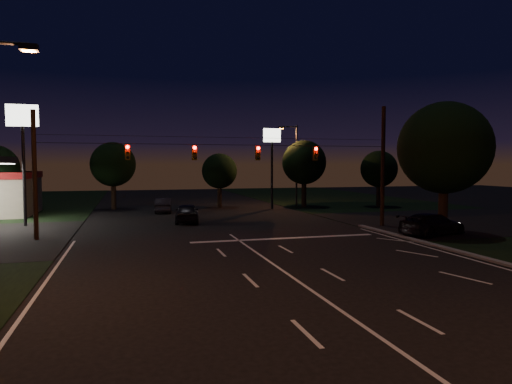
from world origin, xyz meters
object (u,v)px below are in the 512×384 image
object	(u,v)px
tree_right_near	(443,149)
car_oncoming_b	(163,205)
car_oncoming_a	(187,213)
utility_pole_right	(382,226)
car_cross	(432,224)

from	to	relation	value
tree_right_near	car_oncoming_b	bearing A→B (deg)	131.09
tree_right_near	car_oncoming_a	bearing A→B (deg)	144.99
tree_right_near	car_oncoming_b	world-z (taller)	tree_right_near
car_oncoming_a	car_oncoming_b	size ratio (longest dim) A/B	1.07
utility_pole_right	car_oncoming_a	size ratio (longest dim) A/B	1.98
utility_pole_right	car_cross	distance (m)	5.10
car_cross	tree_right_near	bearing A→B (deg)	-95.76
car_oncoming_a	car_cross	distance (m)	18.38
car_oncoming_a	car_cross	xyz separation A→B (m)	(14.69, -11.04, -0.04)
tree_right_near	car_oncoming_a	world-z (taller)	tree_right_near
car_oncoming_b	utility_pole_right	bearing A→B (deg)	142.53
car_oncoming_a	utility_pole_right	bearing A→B (deg)	163.81
car_oncoming_b	car_cross	distance (m)	25.13
tree_right_near	utility_pole_right	bearing A→B (deg)	107.53
car_cross	car_oncoming_b	bearing A→B (deg)	22.41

